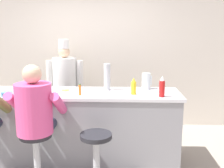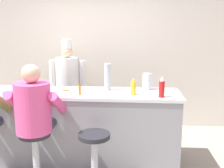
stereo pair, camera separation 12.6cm
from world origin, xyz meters
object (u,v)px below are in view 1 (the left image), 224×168
(cereal_bowl, at_px, (7,94))
(cup_stack_steel, at_px, (107,77))
(cook_in_whites_near, at_px, (65,82))
(hot_sauce_bottle_orange, at_px, (80,90))
(empty_stool_round, at_px, (96,152))
(water_pitcher_clear, at_px, (146,81))
(diner_seated_pink, at_px, (35,112))
(mustard_bottle_yellow, at_px, (134,87))
(breakfast_plate, at_px, (65,91))
(ketchup_bottle_red, at_px, (162,87))

(cereal_bowl, bearing_deg, cup_stack_steel, 16.72)
(cereal_bowl, relative_size, cook_in_whites_near, 0.08)
(hot_sauce_bottle_orange, bearing_deg, empty_stool_round, -61.41)
(empty_stool_round, bearing_deg, hot_sauce_bottle_orange, 118.59)
(water_pitcher_clear, relative_size, empty_stool_round, 0.35)
(water_pitcher_clear, height_order, cereal_bowl, water_pitcher_clear)
(hot_sauce_bottle_orange, xyz_separation_m, diner_seated_pink, (-0.44, -0.42, -0.17))
(mustard_bottle_yellow, xyz_separation_m, empty_stool_round, (-0.43, -0.53, -0.65))
(breakfast_plate, bearing_deg, mustard_bottle_yellow, -5.39)
(ketchup_bottle_red, bearing_deg, mustard_bottle_yellow, 161.97)
(water_pitcher_clear, distance_m, cook_in_whites_near, 1.60)
(diner_seated_pink, height_order, empty_stool_round, diner_seated_pink)
(mustard_bottle_yellow, distance_m, cup_stack_steel, 0.43)
(mustard_bottle_yellow, xyz_separation_m, water_pitcher_clear, (0.19, 0.31, 0.01))
(ketchup_bottle_red, distance_m, hot_sauce_bottle_orange, 1.03)
(mustard_bottle_yellow, relative_size, cereal_bowl, 1.54)
(hot_sauce_bottle_orange, bearing_deg, cereal_bowl, -175.55)
(diner_seated_pink, relative_size, cook_in_whites_near, 0.87)
(water_pitcher_clear, bearing_deg, cereal_bowl, -165.56)
(diner_seated_pink, bearing_deg, hot_sauce_bottle_orange, 43.38)
(cup_stack_steel, distance_m, empty_stool_round, 1.05)
(diner_seated_pink, height_order, cook_in_whites_near, cook_in_whites_near)
(mustard_bottle_yellow, relative_size, diner_seated_pink, 0.15)
(cup_stack_steel, distance_m, diner_seated_pink, 1.09)
(ketchup_bottle_red, xyz_separation_m, cook_in_whites_near, (-1.49, 1.29, -0.20))
(ketchup_bottle_red, distance_m, breakfast_plate, 1.27)
(cereal_bowl, xyz_separation_m, cup_stack_steel, (1.24, 0.37, 0.16))
(ketchup_bottle_red, xyz_separation_m, hot_sauce_bottle_orange, (-1.02, 0.04, -0.05))
(ketchup_bottle_red, distance_m, mustard_bottle_yellow, 0.36)
(water_pitcher_clear, xyz_separation_m, cereal_bowl, (-1.78, -0.46, -0.09))
(breakfast_plate, bearing_deg, water_pitcher_clear, 11.80)
(breakfast_plate, relative_size, cook_in_whites_near, 0.15)
(cook_in_whites_near, bearing_deg, water_pitcher_clear, -32.92)
(breakfast_plate, bearing_deg, cup_stack_steel, 14.45)
(cook_in_whites_near, bearing_deg, diner_seated_pink, -89.21)
(ketchup_bottle_red, distance_m, cup_stack_steel, 0.78)
(diner_seated_pink, bearing_deg, cup_stack_steel, 43.05)
(cereal_bowl, relative_size, cup_stack_steel, 0.38)
(diner_seated_pink, distance_m, empty_stool_round, 0.82)
(breakfast_plate, relative_size, cup_stack_steel, 0.67)
(mustard_bottle_yellow, bearing_deg, empty_stool_round, -129.54)
(cereal_bowl, distance_m, cook_in_whites_near, 1.40)
(cup_stack_steel, bearing_deg, mustard_bottle_yellow, -32.72)
(empty_stool_round, bearing_deg, diner_seated_pink, 177.17)
(water_pitcher_clear, relative_size, cereal_bowl, 1.62)
(ketchup_bottle_red, xyz_separation_m, water_pitcher_clear, (-0.16, 0.42, -0.01))
(empty_stool_round, relative_size, cook_in_whites_near, 0.40)
(ketchup_bottle_red, relative_size, mustard_bottle_yellow, 1.20)
(hot_sauce_bottle_orange, xyz_separation_m, breakfast_plate, (-0.22, 0.16, -0.05))
(hot_sauce_bottle_orange, distance_m, diner_seated_pink, 0.63)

